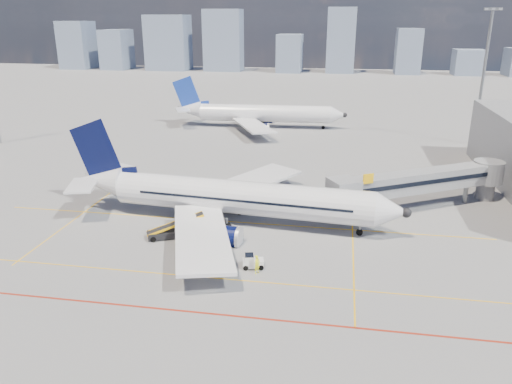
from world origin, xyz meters
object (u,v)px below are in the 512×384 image
cargo_dolly (197,242)px  belt_loader (169,232)px  baggage_tug (252,261)px  second_aircraft (257,113)px  ramp_worker (257,264)px  main_aircraft (227,197)px

cargo_dolly → belt_loader: size_ratio=0.66×
baggage_tug → cargo_dolly: (-6.41, 2.47, 0.50)m
second_aircraft → belt_loader: size_ratio=6.15×
baggage_tug → belt_loader: belt_loader is taller
second_aircraft → baggage_tug: (10.88, -67.17, -2.53)m
ramp_worker → main_aircraft: bearing=55.1°
main_aircraft → second_aircraft: bearing=101.2°
second_aircraft → belt_loader: (0.37, -61.61, -2.54)m
belt_loader → ramp_worker: belt_loader is taller
main_aircraft → baggage_tug: main_aircraft is taller
second_aircraft → baggage_tug: size_ratio=17.25×
second_aircraft → ramp_worker: 69.21m
baggage_tug → ramp_worker: bearing=-68.8°
baggage_tug → ramp_worker: 1.27m
second_aircraft → cargo_dolly: second_aircraft is taller
belt_loader → baggage_tug: bearing=-52.3°
main_aircraft → cargo_dolly: bearing=-93.4°
main_aircraft → belt_loader: size_ratio=6.52×
baggage_tug → cargo_dolly: bearing=146.0°
baggage_tug → belt_loader: size_ratio=0.36×
main_aircraft → belt_loader: 8.31m
second_aircraft → baggage_tug: bearing=-83.4°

